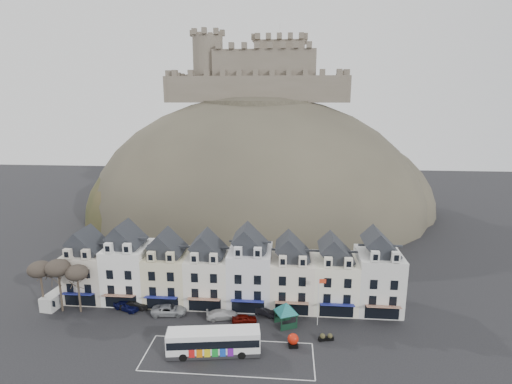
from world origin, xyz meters
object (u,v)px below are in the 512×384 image
car_silver (169,310)px  car_navy (126,305)px  bus (214,341)px  car_black (135,305)px  white_van (56,299)px  car_charcoal (265,311)px  red_buoy (293,340)px  bus_shelter (286,308)px  car_white (222,314)px  flagpole (319,298)px  car_maroon (244,319)px

car_silver → car_navy: bearing=77.7°
bus → car_silver: bearing=125.5°
car_black → white_van: bearing=84.3°
car_charcoal → red_buoy: bearing=-126.7°
car_black → car_charcoal: (20.80, 0.04, -0.09)m
bus_shelter → car_navy: 25.51m
white_van → red_buoy: bearing=-4.3°
white_van → car_white: bearing=3.8°
car_silver → car_white: bearing=-99.7°
flagpole → car_navy: (-30.09, 1.86, -3.58)m
car_navy → car_charcoal: car_navy is taller
red_buoy → car_white: 12.41m
white_van → car_black: (13.13, -0.04, -0.44)m
bus_shelter → car_silver: (-18.15, 1.62, -2.13)m
bus_shelter → car_maroon: size_ratio=1.43×
car_white → car_charcoal: size_ratio=1.26×
car_navy → car_maroon: size_ratio=1.20×
bus_shelter → white_van: bus_shelter is taller
car_navy → car_white: car_navy is taller
white_van → car_silver: white_van is taller
red_buoy → white_van: bearing=168.5°
bus → car_silver: (-8.81, 9.20, -1.14)m
car_charcoal → flagpole: bearing=-81.2°
bus → car_black: bearing=136.9°
bus_shelter → car_maroon: (-6.20, 0.23, -2.25)m
bus → car_maroon: size_ratio=3.32×
car_maroon → car_charcoal: size_ratio=0.98×
bus → car_charcoal: size_ratio=3.24×
car_navy → white_van: bearing=111.0°
white_van → car_silver: size_ratio=0.99×
bus → red_buoy: bus is taller
bus_shelter → flagpole: 5.02m
car_charcoal → car_silver: bearing=118.4°
flagpole → car_navy: flagpole is taller
flagpole → car_black: 29.19m
car_navy → car_silver: 7.21m
red_buoy → flagpole: (3.72, 5.60, 3.40)m
car_maroon → car_white: bearing=65.1°
car_silver → car_white: size_ratio=1.11×
flagpole → car_black: bearing=175.7°
flagpole → car_navy: 30.36m
white_van → car_charcoal: 33.93m
bus_shelter → car_maroon: 6.60m
red_buoy → white_van: (-38.29, 7.81, 0.21)m
red_buoy → car_navy: red_buoy is taller
car_maroon → red_buoy: bearing=-137.4°
car_navy → car_white: size_ratio=0.93×
bus_shelter → car_black: bus_shelter is taller
car_maroon → bus_shelter: bearing=-103.3°
flagpole → car_navy: bearing=176.5°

